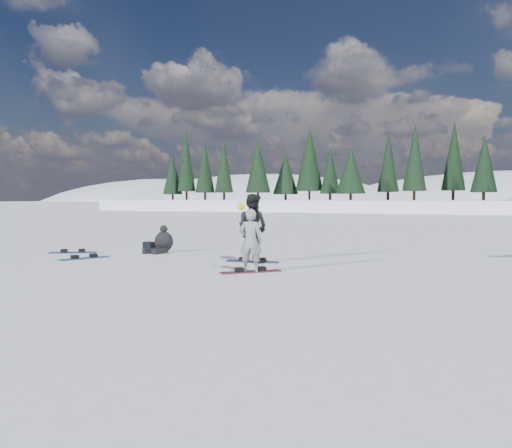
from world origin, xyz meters
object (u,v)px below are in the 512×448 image
at_px(gear_bag, 150,246).
at_px(snowboard_loose_c, 73,252).
at_px(snowboarder_woman, 250,240).
at_px(seated_rider, 163,242).
at_px(snowboard_loose_a, 84,258).
at_px(snowboarder_man, 252,228).

relative_size(gear_bag, snowboard_loose_c, 0.30).
distance_m(snowboarder_woman, seated_rider, 5.37).
distance_m(seated_rider, snowboard_loose_a, 2.69).
bearing_deg(snowboard_loose_c, snowboarder_woman, -44.88).
distance_m(seated_rider, snowboard_loose_c, 2.94).
relative_size(snowboarder_woman, seated_rider, 1.48).
distance_m(snowboarder_man, gear_bag, 4.72).
bearing_deg(snowboarder_man, gear_bag, -5.42).
bearing_deg(snowboarder_woman, seated_rider, -47.58).
bearing_deg(snowboarder_man, snowboarder_woman, 124.36).
bearing_deg(snowboard_loose_c, gear_bag, 7.87).
bearing_deg(snowboard_loose_a, seated_rider, 0.77).
relative_size(snowboarder_man, seated_rider, 1.69).
distance_m(snowboarder_woman, gear_bag, 6.11).
height_order(gear_bag, snowboard_loose_c, gear_bag).
height_order(seated_rider, snowboard_loose_a, seated_rider).
bearing_deg(snowboarder_woman, snowboarder_man, -82.01).
bearing_deg(snowboarder_woman, gear_bag, -46.01).
distance_m(snowboarder_man, snowboard_loose_a, 5.12).
height_order(snowboarder_woman, snowboard_loose_a, snowboarder_woman).
bearing_deg(snowboarder_woman, snowboard_loose_c, -27.11).
height_order(snowboarder_man, seated_rider, snowboarder_man).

